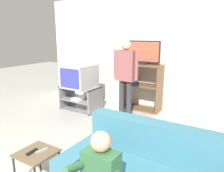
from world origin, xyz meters
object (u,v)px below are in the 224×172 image
at_px(tv_stand, 81,98).
at_px(television_flat, 142,53).
at_px(person_standing_adult, 126,72).
at_px(television_main, 80,76).
at_px(remote_control_black, 32,152).
at_px(snack_table, 37,157).
at_px(remote_control_white, 42,151).
at_px(media_shelf, 141,87).

xyz_separation_m(tv_stand, television_flat, (1.17, 0.76, 1.03)).
xyz_separation_m(tv_stand, person_standing_adult, (1.15, 0.04, 0.71)).
height_order(tv_stand, television_flat, television_flat).
bearing_deg(television_flat, tv_stand, -146.85).
bearing_deg(television_main, remote_control_black, -62.16).
distance_m(tv_stand, snack_table, 2.62).
height_order(television_main, remote_control_white, television_main).
bearing_deg(media_shelf, television_flat, 121.69).
bearing_deg(television_flat, remote_control_white, -87.50).
bearing_deg(person_standing_adult, television_main, -177.52).
relative_size(television_main, television_flat, 0.83).
bearing_deg(snack_table, remote_control_black, -134.54).
distance_m(tv_stand, remote_control_white, 2.61).
distance_m(tv_stand, television_main, 0.52).
relative_size(media_shelf, snack_table, 2.57).
relative_size(tv_stand, remote_control_white, 6.01).
bearing_deg(person_standing_adult, tv_stand, -178.08).
bearing_deg(snack_table, person_standing_adult, 92.80).
bearing_deg(person_standing_adult, remote_control_black, -88.03).
xyz_separation_m(television_main, snack_table, (1.26, -2.28, -0.43)).
bearing_deg(person_standing_adult, television_flat, 88.03).
bearing_deg(snack_table, media_shelf, 91.42).
distance_m(television_flat, remote_control_white, 3.15).
xyz_separation_m(snack_table, remote_control_black, (-0.03, -0.03, 0.07)).
xyz_separation_m(tv_stand, media_shelf, (1.18, 0.74, 0.27)).
bearing_deg(media_shelf, remote_control_white, -87.74).
bearing_deg(television_main, television_flat, 33.59).
distance_m(remote_control_white, person_standing_adult, 2.36).
xyz_separation_m(tv_stand, television_main, (0.00, -0.01, 0.52)).
bearing_deg(remote_control_black, television_flat, 86.04).
height_order(television_main, media_shelf, media_shelf).
xyz_separation_m(media_shelf, remote_control_black, (0.04, -3.07, -0.12)).
bearing_deg(television_flat, snack_table, -88.33).
relative_size(remote_control_white, person_standing_adult, 0.09).
distance_m(snack_table, remote_control_black, 0.08).
bearing_deg(tv_stand, remote_control_black, -62.22).
bearing_deg(tv_stand, television_flat, 33.15).
relative_size(remote_control_black, remote_control_white, 1.00).
xyz_separation_m(television_main, remote_control_white, (1.30, -2.24, -0.37)).
distance_m(television_main, remote_control_black, 2.65).
bearing_deg(remote_control_black, tv_stand, 112.77).
relative_size(television_flat, person_standing_adult, 0.51).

